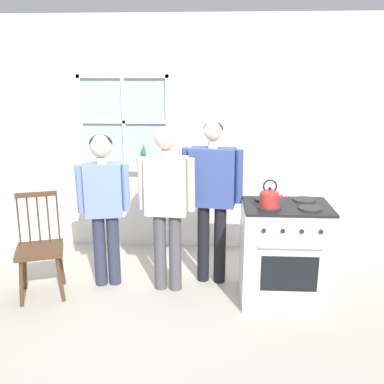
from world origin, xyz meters
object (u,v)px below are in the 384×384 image
object	(u,v)px
person_elderly_left	(104,196)
stove	(284,251)
potted_plant	(144,160)
chair_by_window	(40,249)
person_teen_center	(167,194)
person_adult_right	(212,188)
kettle	(270,197)

from	to	relation	value
person_elderly_left	stove	size ratio (longest dim) A/B	1.40
stove	potted_plant	size ratio (longest dim) A/B	3.48
person_elderly_left	chair_by_window	bearing A→B (deg)	-168.46
person_teen_center	person_adult_right	size ratio (longest dim) A/B	0.98
chair_by_window	person_teen_center	xyz separation A→B (m)	(1.19, 0.17, 0.52)
chair_by_window	potted_plant	world-z (taller)	potted_plant
person_elderly_left	potted_plant	world-z (taller)	person_elderly_left
stove	potted_plant	bearing A→B (deg)	142.35
chair_by_window	kettle	world-z (taller)	kettle
person_teen_center	kettle	distance (m)	0.95
potted_plant	kettle	bearing A→B (deg)	-44.28
person_elderly_left	potted_plant	size ratio (longest dim) A/B	4.87
person_teen_center	stove	size ratio (longest dim) A/B	1.48
kettle	stove	bearing A→B (deg)	36.68
kettle	chair_by_window	bearing A→B (deg)	178.29
chair_by_window	person_elderly_left	distance (m)	0.77
person_teen_center	person_adult_right	distance (m)	0.47
person_adult_right	stove	distance (m)	0.90
chair_by_window	stove	world-z (taller)	stove
chair_by_window	person_adult_right	size ratio (longest dim) A/B	0.60
chair_by_window	person_elderly_left	xyz separation A→B (m)	(0.57, 0.24, 0.46)
person_adult_right	person_elderly_left	bearing A→B (deg)	-164.84
person_adult_right	kettle	world-z (taller)	person_adult_right
stove	kettle	size ratio (longest dim) A/B	4.39
chair_by_window	stove	xyz separation A→B (m)	(2.29, 0.07, 0.01)
person_adult_right	potted_plant	xyz separation A→B (m)	(-0.81, 0.85, 0.11)
person_teen_center	stove	xyz separation A→B (m)	(1.10, -0.10, -0.51)
stove	kettle	xyz separation A→B (m)	(-0.18, -0.13, 0.55)
stove	potted_plant	xyz separation A→B (m)	(-1.49, 1.15, 0.62)
person_teen_center	kettle	xyz separation A→B (m)	(0.92, -0.24, 0.05)
kettle	potted_plant	xyz separation A→B (m)	(-1.31, 1.28, 0.07)
stove	kettle	distance (m)	0.59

